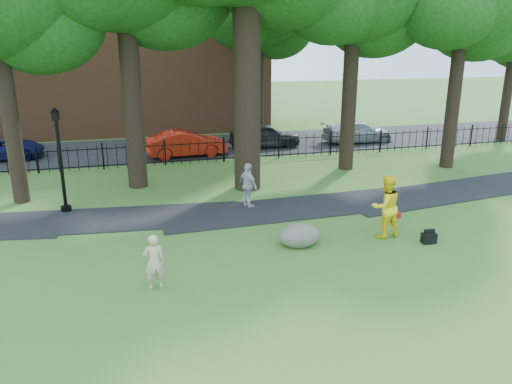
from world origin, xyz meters
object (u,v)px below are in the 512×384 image
object	(u,v)px
woman	(154,262)
red_sedan	(186,144)
lamppost	(61,162)
man	(386,206)
boulder	(300,234)

from	to	relation	value
woman	red_sedan	xyz separation A→B (m)	(2.78, 14.79, -0.03)
woman	lamppost	world-z (taller)	lamppost
man	lamppost	distance (m)	11.43
woman	man	bearing A→B (deg)	-172.90
woman	lamppost	distance (m)	7.50
man	boulder	size ratio (longest dim) A/B	1.59
boulder	lamppost	size ratio (longest dim) A/B	0.34
woman	red_sedan	distance (m)	15.05
man	boulder	world-z (taller)	man
man	lamppost	size ratio (longest dim) A/B	0.53
lamppost	woman	bearing A→B (deg)	-65.04
man	red_sedan	world-z (taller)	man
lamppost	red_sedan	bearing A→B (deg)	58.44
woman	lamppost	size ratio (longest dim) A/B	0.38
boulder	red_sedan	xyz separation A→B (m)	(-1.73, 13.14, 0.33)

